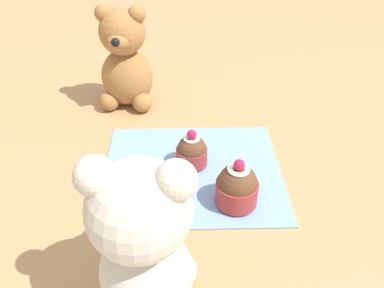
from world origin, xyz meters
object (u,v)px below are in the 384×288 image
(teddy_bear_tan, at_px, (125,61))
(cupcake_near_cream_bear, at_px, (237,187))
(cupcake_near_tan_bear, at_px, (190,152))
(teddy_bear_cream, at_px, (144,241))

(teddy_bear_tan, bearing_deg, cupcake_near_cream_bear, -51.10)
(teddy_bear_tan, xyz_separation_m, cupcake_near_tan_bear, (-0.12, 0.20, -0.06))
(teddy_bear_tan, height_order, cupcake_near_tan_bear, teddy_bear_tan)
(teddy_bear_cream, relative_size, cupcake_near_tan_bear, 3.24)
(teddy_bear_tan, xyz_separation_m, cupcake_near_cream_bear, (-0.18, 0.29, -0.06))
(teddy_bear_cream, height_order, teddy_bear_tan, teddy_bear_cream)
(teddy_bear_cream, relative_size, teddy_bear_tan, 1.04)
(teddy_bear_cream, xyz_separation_m, teddy_bear_tan, (0.07, -0.43, -0.01))
(teddy_bear_cream, distance_m, cupcake_near_tan_bear, 0.25)
(cupcake_near_tan_bear, bearing_deg, teddy_bear_cream, 78.18)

